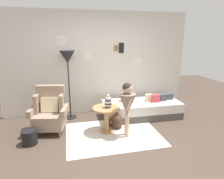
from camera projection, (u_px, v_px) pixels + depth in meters
name	position (u px, v px, depth m)	size (l,w,h in m)	color
ground_plane	(116.00, 148.00, 3.57)	(12.00, 12.00, 0.00)	#4C3D33
gallery_wall	(98.00, 63.00, 5.06)	(4.80, 0.12, 2.60)	silver
rug	(113.00, 134.00, 4.07)	(1.90, 1.45, 0.01)	silver
armchair	(50.00, 111.00, 4.13)	(0.83, 0.69, 0.97)	#9E7042
daybed	(141.00, 109.00, 4.92)	(1.92, 0.84, 0.40)	#4C4742
pillow_head	(169.00, 96.00, 5.06)	(0.19, 0.12, 0.15)	#474C56
pillow_mid	(163.00, 97.00, 4.94)	(0.17, 0.12, 0.17)	#474C56
pillow_back	(155.00, 98.00, 4.84)	(0.19, 0.12, 0.19)	#D64C56
pillow_extra	(150.00, 98.00, 4.91)	(0.20, 0.12, 0.17)	beige
side_table	(107.00, 114.00, 4.08)	(0.58, 0.58, 0.55)	tan
vase_striped	(108.00, 102.00, 4.01)	(0.15, 0.15, 0.27)	#2D384C
floor_lamp	(68.00, 60.00, 4.55)	(0.36, 0.36, 1.66)	black
person_child	(127.00, 103.00, 3.83)	(0.34, 0.34, 1.12)	#D8AD8E
book_on_daybed	(124.00, 101.00, 4.89)	(0.22, 0.16, 0.03)	#C25C40
demijohn_near	(117.00, 121.00, 4.33)	(0.31, 0.31, 0.39)	#473323
magazine_basket	(29.00, 137.00, 3.66)	(0.28, 0.28, 0.28)	black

